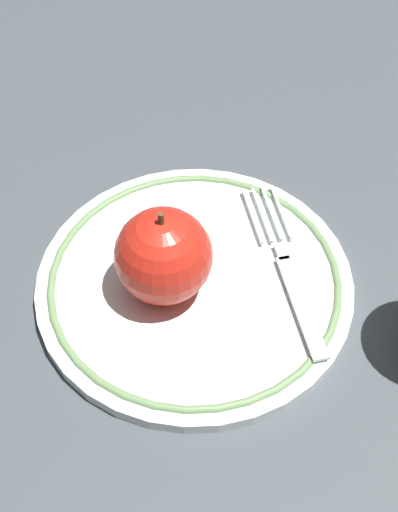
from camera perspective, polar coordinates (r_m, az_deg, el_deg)
name	(u,v)px	position (r m, az deg, el deg)	size (l,w,h in m)	color
ground_plane	(195,288)	(0.55, -0.35, -2.59)	(2.00, 2.00, 0.00)	#434B4F
plate	(199,278)	(0.55, 0.00, -1.76)	(0.24, 0.24, 0.01)	white
apple_red_whole	(162,253)	(0.51, -2.96, 0.26)	(0.07, 0.07, 0.08)	red
fork	(288,271)	(0.54, 7.14, -1.18)	(0.17, 0.04, 0.00)	silver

